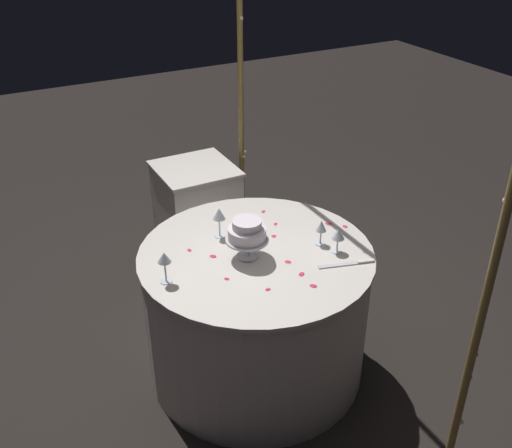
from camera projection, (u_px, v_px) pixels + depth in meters
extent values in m
plane|color=black|center=(256.00, 365.00, 3.47)|extent=(12.00, 12.00, 0.00)
cylinder|color=olive|center=(241.00, 119.00, 3.93)|extent=(0.04, 0.04, 2.17)
cylinder|color=olive|center=(488.00, 287.00, 2.31)|extent=(0.04, 0.04, 2.17)
sphere|color=#F9EAB2|center=(243.00, 163.00, 4.10)|extent=(0.02, 0.02, 0.02)
sphere|color=#F9EAB2|center=(245.00, 152.00, 4.05)|extent=(0.02, 0.02, 0.02)
sphere|color=#F9EAB2|center=(475.00, 355.00, 2.47)|extent=(0.02, 0.02, 0.02)
sphere|color=#F9EAB2|center=(241.00, 18.00, 3.60)|extent=(0.02, 0.02, 0.02)
sphere|color=#F9EAB2|center=(469.00, 377.00, 2.54)|extent=(0.02, 0.02, 0.02)
sphere|color=#F9EAB2|center=(244.00, 157.00, 4.05)|extent=(0.02, 0.02, 0.02)
sphere|color=#F9EAB2|center=(243.00, 221.00, 4.31)|extent=(0.02, 0.02, 0.02)
sphere|color=#F9EAB2|center=(461.00, 422.00, 2.67)|extent=(0.02, 0.02, 0.02)
sphere|color=#F9EAB2|center=(241.00, 56.00, 3.73)|extent=(0.02, 0.02, 0.02)
sphere|color=#F9EAB2|center=(240.00, 8.00, 3.59)|extent=(0.02, 0.02, 0.02)
sphere|color=#F9EAB2|center=(506.00, 201.00, 2.13)|extent=(0.02, 0.02, 0.02)
cylinder|color=silver|center=(256.00, 313.00, 3.29)|extent=(1.20, 1.20, 0.76)
cylinder|color=silver|center=(256.00, 254.00, 3.09)|extent=(1.23, 1.23, 0.02)
cube|color=silver|center=(198.00, 222.00, 4.12)|extent=(0.48, 0.48, 0.79)
cube|color=silver|center=(195.00, 169.00, 3.92)|extent=(0.50, 0.50, 0.02)
cylinder|color=silver|center=(247.00, 256.00, 3.05)|extent=(0.11, 0.11, 0.01)
cylinder|color=silver|center=(247.00, 248.00, 3.03)|extent=(0.02, 0.02, 0.09)
cylinder|color=silver|center=(247.00, 240.00, 3.00)|extent=(0.22, 0.22, 0.01)
cylinder|color=white|center=(247.00, 233.00, 2.98)|extent=(0.19, 0.19, 0.06)
cylinder|color=white|center=(247.00, 224.00, 2.96)|extent=(0.15, 0.15, 0.05)
cylinder|color=silver|center=(166.00, 281.00, 2.86)|extent=(0.06, 0.06, 0.00)
cylinder|color=silver|center=(165.00, 271.00, 2.83)|extent=(0.01, 0.01, 0.11)
cone|color=silver|center=(164.00, 257.00, 2.79)|extent=(0.07, 0.07, 0.05)
cylinder|color=silver|center=(337.00, 251.00, 3.09)|extent=(0.06, 0.06, 0.00)
cylinder|color=silver|center=(337.00, 245.00, 3.07)|extent=(0.01, 0.01, 0.08)
cone|color=silver|center=(338.00, 234.00, 3.04)|extent=(0.07, 0.07, 0.06)
cylinder|color=silver|center=(220.00, 236.00, 3.23)|extent=(0.06, 0.06, 0.00)
cylinder|color=silver|center=(220.00, 227.00, 3.20)|extent=(0.01, 0.01, 0.10)
cone|color=silver|center=(219.00, 213.00, 3.16)|extent=(0.07, 0.07, 0.06)
cylinder|color=silver|center=(320.00, 243.00, 3.16)|extent=(0.06, 0.06, 0.00)
cylinder|color=silver|center=(321.00, 237.00, 3.14)|extent=(0.01, 0.01, 0.08)
cone|color=silver|center=(321.00, 226.00, 3.11)|extent=(0.05, 0.05, 0.06)
cube|color=silver|center=(339.00, 265.00, 2.98)|extent=(0.08, 0.22, 0.01)
cube|color=white|center=(366.00, 261.00, 3.00)|extent=(0.04, 0.09, 0.01)
ellipsoid|color=#E02D47|center=(329.00, 224.00, 3.34)|extent=(0.05, 0.05, 0.00)
ellipsoid|color=#E02D47|center=(166.00, 258.00, 3.04)|extent=(0.03, 0.03, 0.00)
ellipsoid|color=#E02D47|center=(189.00, 250.00, 3.10)|extent=(0.03, 0.02, 0.00)
ellipsoid|color=#E02D47|center=(274.00, 236.00, 3.22)|extent=(0.03, 0.03, 0.00)
ellipsoid|color=#E02D47|center=(288.00, 262.00, 3.01)|extent=(0.04, 0.04, 0.00)
ellipsoid|color=#E02D47|center=(253.00, 224.00, 3.33)|extent=(0.03, 0.03, 0.00)
ellipsoid|color=#E02D47|center=(302.00, 274.00, 2.91)|extent=(0.04, 0.04, 0.00)
ellipsoid|color=#E02D47|center=(263.00, 211.00, 3.46)|extent=(0.03, 0.03, 0.00)
ellipsoid|color=#E02D47|center=(227.00, 279.00, 2.88)|extent=(0.03, 0.03, 0.00)
ellipsoid|color=#E02D47|center=(274.00, 236.00, 3.23)|extent=(0.03, 0.03, 0.00)
ellipsoid|color=#E02D47|center=(345.00, 226.00, 3.32)|extent=(0.04, 0.03, 0.00)
ellipsoid|color=#E02D47|center=(313.00, 286.00, 2.83)|extent=(0.04, 0.04, 0.00)
ellipsoid|color=#E02D47|center=(276.00, 224.00, 3.34)|extent=(0.03, 0.03, 0.00)
ellipsoid|color=#E02D47|center=(268.00, 289.00, 2.81)|extent=(0.02, 0.03, 0.00)
ellipsoid|color=#E02D47|center=(213.00, 256.00, 3.05)|extent=(0.04, 0.04, 0.00)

